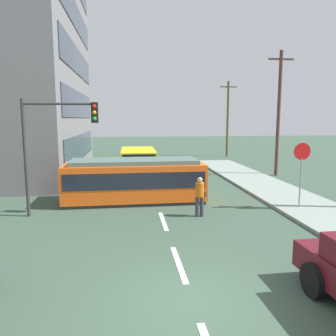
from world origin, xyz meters
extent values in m
plane|color=#39503F|center=(0.00, 10.00, 0.00)|extent=(120.00, 120.00, 0.00)
cube|color=gray|center=(6.80, 6.00, 0.07)|extent=(3.20, 36.00, 0.14)
cube|color=silver|center=(0.00, 2.00, 0.01)|extent=(0.16, 2.40, 0.01)
cube|color=silver|center=(0.00, 6.00, 0.01)|extent=(0.16, 2.40, 0.01)
cube|color=silver|center=(0.00, 15.46, 0.01)|extent=(0.16, 2.40, 0.01)
cube|color=silver|center=(0.00, 21.46, 0.01)|extent=(0.16, 2.40, 0.01)
cube|color=#2D3847|center=(-4.92, 19.84, 1.92)|extent=(0.06, 14.73, 1.92)
cube|color=#2D3847|center=(-4.92, 19.84, 5.12)|extent=(0.06, 14.73, 1.92)
cube|color=#2D3847|center=(-4.92, 19.84, 8.32)|extent=(0.06, 14.73, 1.92)
cube|color=#2D3847|center=(-4.92, 19.84, 11.52)|extent=(0.06, 14.73, 1.92)
cube|color=#F55B16|center=(-1.04, 9.46, 1.02)|extent=(6.83, 2.59, 1.74)
cube|color=#2D2D2D|center=(-1.04, 9.46, 0.07)|extent=(6.69, 2.46, 0.15)
cube|color=#4F685F|center=(-1.04, 9.46, 1.99)|extent=(6.15, 2.21, 0.20)
cube|color=#1E232D|center=(-1.04, 9.46, 1.23)|extent=(6.56, 2.63, 0.77)
cube|color=gold|center=(-0.54, 18.40, 1.03)|extent=(2.57, 5.67, 1.46)
cube|color=black|center=(-0.57, 15.63, 1.25)|extent=(2.25, 0.15, 0.88)
cube|color=black|center=(-0.54, 18.40, 1.29)|extent=(2.60, 4.82, 0.58)
cylinder|color=black|center=(-0.56, 16.59, 0.45)|extent=(2.56, 0.93, 0.90)
cylinder|color=black|center=(-0.51, 20.20, 0.45)|extent=(2.56, 0.93, 0.90)
cylinder|color=#323742|center=(1.48, 6.46, 0.42)|extent=(0.16, 0.16, 0.85)
cylinder|color=#323742|center=(1.68, 6.46, 0.42)|extent=(0.16, 0.16, 0.85)
cylinder|color=orange|center=(1.58, 6.46, 1.15)|extent=(0.36, 0.36, 0.60)
sphere|color=tan|center=(1.58, 6.46, 1.56)|extent=(0.22, 0.22, 0.22)
cube|color=#4B3228|center=(1.80, 6.51, 0.95)|extent=(0.14, 0.22, 0.24)
cylinder|color=black|center=(2.81, -0.11, 0.40)|extent=(0.30, 0.81, 0.80)
cylinder|color=gray|center=(6.24, 6.90, 1.24)|extent=(0.07, 0.07, 2.20)
cylinder|color=red|center=(6.24, 6.90, 2.64)|extent=(0.76, 0.04, 0.76)
cylinder|color=#333333|center=(-5.53, 7.39, 2.43)|extent=(0.14, 0.14, 4.86)
cylinder|color=#333333|center=(-4.11, 7.39, 4.66)|extent=(2.85, 0.10, 0.10)
cube|color=black|center=(-2.69, 7.39, 4.31)|extent=(0.28, 0.24, 0.84)
sphere|color=red|center=(-2.69, 7.26, 4.56)|extent=(0.16, 0.16, 0.16)
sphere|color=gold|center=(-2.69, 7.26, 4.31)|extent=(0.16, 0.16, 0.16)
sphere|color=green|center=(-2.69, 7.26, 4.06)|extent=(0.16, 0.16, 0.16)
cylinder|color=#4F332B|center=(9.29, 15.85, 4.36)|extent=(0.24, 0.24, 8.73)
cube|color=#4F332B|center=(9.29, 15.85, 8.13)|extent=(1.80, 0.12, 0.12)
cylinder|color=brown|center=(9.49, 28.43, 4.01)|extent=(0.24, 0.24, 8.02)
cube|color=brown|center=(9.49, 28.43, 7.42)|extent=(1.80, 0.12, 0.12)
camera|label=1|loc=(-1.41, -6.81, 4.06)|focal=35.65mm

